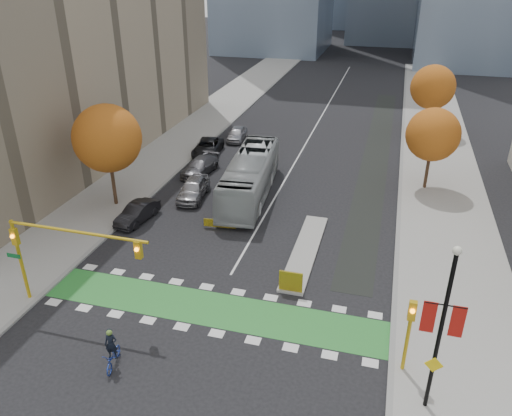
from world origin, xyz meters
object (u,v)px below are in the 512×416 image
Objects in this scene: tree_west at (107,138)px; bus at (250,176)px; tree_east_far at (433,87)px; parked_car_b at (137,213)px; cyclist at (113,354)px; traffic_signal_east at (410,326)px; traffic_signal_west at (56,246)px; banner_lamppost at (442,325)px; tree_east_near at (433,135)px; parked_car_c at (200,166)px; parked_car_e at (237,134)px; parked_car_a at (193,188)px; hazard_board at (291,281)px; parked_car_d at (208,147)px.

tree_west is 11.57m from bus.
tree_east_far is 1.82× the size of parked_car_b.
traffic_signal_east is at bearing 1.73° from cyclist.
traffic_signal_west is 1.03× the size of banner_lamppost.
tree_east_near is 0.83× the size of traffic_signal_west.
tree_east_near reaches higher than bus.
tree_east_far is at bearing 57.30° from cyclist.
parked_car_c is 1.19× the size of parked_car_e.
parked_car_c is at bearing 99.18° from parked_car_a.
hazard_board is at bearing -68.94° from bus.
tree_west reaches higher than tree_east_near.
bus is at bearing -158.92° from tree_east_near.
hazard_board is at bearing 144.08° from traffic_signal_east.
traffic_signal_west reaches higher than bus.
tree_east_near is 24.51m from banner_lamppost.
hazard_board is at bearing -69.59° from parked_car_e.
cyclist is 20.52m from bus.
hazard_board is at bearing -114.20° from tree_east_near.
traffic_signal_west is at bearing -94.44° from parked_car_e.
tree_east_near is 3.27× the size of cyclist.
parked_car_a is (1.43, 15.49, -3.21)m from traffic_signal_west.
banner_lamppost is 24.32m from parked_car_b.
cyclist is at bearing -60.61° from tree_west.
cyclist is at bearing -110.35° from tree_east_far.
parked_car_d is (0.00, 15.00, 0.04)m from parked_car_b.
parked_car_b is (-21.00, -12.02, -4.17)m from tree_east_near.
banner_lamppost is 34.50m from parked_car_d.
parked_car_d is at bearing 89.31° from cyclist.
banner_lamppost is 0.65× the size of bus.
hazard_board reaches higher than parked_car_e.
tree_west is 2.01× the size of traffic_signal_east.
parked_car_d is (-19.50, 25.49, -2.00)m from traffic_signal_east.
parked_car_e is at bearing 106.73° from bus.
traffic_signal_east is 14.11m from cyclist.
parked_car_a is 1.16× the size of parked_car_e.
tree_east_far reaches higher than parked_car_d.
traffic_signal_east reaches higher than cyclist.
traffic_signal_west is 19.54m from banner_lamppost.
tree_west is 1.70× the size of parked_car_a.
parked_car_b is (-13.00, 5.78, -0.11)m from hazard_board.
cyclist is at bearing -85.97° from parked_car_a.
parked_car_d reaches higher than parked_car_b.
tree_west is 1.97× the size of parked_car_e.
tree_east_far reaches higher than cyclist.
traffic_signal_west is 2.08× the size of traffic_signal_east.
traffic_signal_west reaches higher than parked_car_c.
bus is 4.78m from parked_car_a.
traffic_signal_east is at bearing 0.01° from traffic_signal_west.
tree_west is 3.81× the size of cyclist.
parked_car_e is (0.45, 30.49, -3.32)m from traffic_signal_west.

